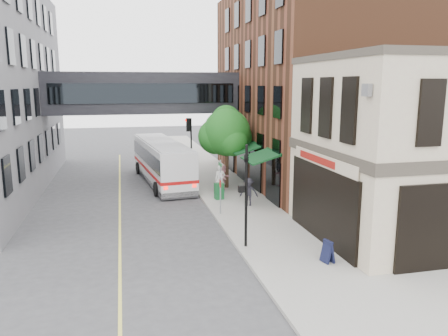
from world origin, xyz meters
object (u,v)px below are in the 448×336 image
bus (162,160)px  pedestrian_b (224,178)px  sandwich_board (328,251)px  pedestrian_a (220,179)px  pedestrian_c (249,192)px  newspaper_box (219,191)px

bus → pedestrian_b: (3.79, -3.93, -0.69)m
pedestrian_b → sandwich_board: size_ratio=1.80×
pedestrian_a → sandwich_board: pedestrian_a is taller
pedestrian_b → sandwich_board: 12.91m
pedestrian_a → pedestrian_b: 1.03m
pedestrian_c → sandwich_board: size_ratio=1.80×
newspaper_box → bus: bearing=103.3°
pedestrian_a → pedestrian_b: pedestrian_a is taller
bus → pedestrian_c: size_ratio=6.83×
bus → pedestrian_a: 5.88m
pedestrian_a → newspaper_box: bearing=-94.4°
bus → pedestrian_a: bearing=-55.7°
newspaper_box → sandwich_board: bearing=-90.3°
bus → pedestrian_b: bus is taller
pedestrian_c → newspaper_box: bearing=143.7°
pedestrian_b → pedestrian_c: size_ratio=1.00×
pedestrian_b → sandwich_board: (1.21, -12.85, -0.37)m
bus → pedestrian_c: bearing=-62.2°
sandwich_board → newspaper_box: bearing=88.9°
pedestrian_a → sandwich_board: bearing=-71.1°
bus → pedestrian_b: 5.51m
pedestrian_a → newspaper_box: (-0.39, -1.44, -0.42)m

